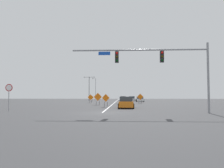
# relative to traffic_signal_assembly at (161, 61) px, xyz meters

# --- Properties ---
(ground) EXTENTS (202.78, 202.78, 0.00)m
(ground) POSITION_rel_traffic_signal_assembly_xyz_m (-5.39, 0.01, -4.75)
(ground) COLOR #444447
(road_centre_stripe) EXTENTS (0.16, 112.65, 0.01)m
(road_centre_stripe) POSITION_rel_traffic_signal_assembly_xyz_m (-5.39, 56.34, -4.74)
(road_centre_stripe) COLOR white
(road_centre_stripe) RESTS_ON ground
(traffic_signal_assembly) EXTENTS (12.57, 0.44, 6.44)m
(traffic_signal_assembly) POSITION_rel_traffic_signal_assembly_xyz_m (0.00, 0.00, 0.00)
(traffic_signal_assembly) COLOR gray
(traffic_signal_assembly) RESTS_ON ground
(stop_sign) EXTENTS (0.76, 0.07, 2.79)m
(stop_sign) POSITION_rel_traffic_signal_assembly_xyz_m (-15.25, 1.92, -2.79)
(stop_sign) COLOR gray
(stop_sign) RESTS_ON ground
(street_lamp_near_right) EXTENTS (1.58, 0.24, 9.26)m
(street_lamp_near_right) POSITION_rel_traffic_signal_assembly_xyz_m (-15.46, 76.45, 0.28)
(street_lamp_near_right) COLOR gray
(street_lamp_near_right) RESTS_ON ground
(street_lamp_mid_right) EXTENTS (3.79, 0.24, 8.18)m
(street_lamp_mid_right) POSITION_rel_traffic_signal_assembly_xyz_m (-15.09, 55.88, 0.12)
(street_lamp_mid_right) COLOR black
(street_lamp_mid_right) RESTS_ON ground
(construction_sign_left_shoulder) EXTENTS (1.09, 0.27, 1.83)m
(construction_sign_left_shoulder) POSITION_rel_traffic_signal_assembly_xyz_m (-5.87, 10.67, -3.59)
(construction_sign_left_shoulder) COLOR orange
(construction_sign_left_shoulder) RESTS_ON ground
(construction_sign_right_lane) EXTENTS (1.29, 0.32, 2.04)m
(construction_sign_right_lane) POSITION_rel_traffic_signal_assembly_xyz_m (0.24, 27.52, -3.46)
(construction_sign_right_lane) COLOR orange
(construction_sign_right_lane) RESTS_ON ground
(construction_sign_right_shoulder) EXTENTS (1.41, 0.21, 2.09)m
(construction_sign_right_shoulder) POSITION_rel_traffic_signal_assembly_xyz_m (-7.80, 17.87, -3.44)
(construction_sign_right_shoulder) COLOR orange
(construction_sign_right_shoulder) RESTS_ON ground
(construction_sign_median_near) EXTENTS (1.14, 0.15, 1.72)m
(construction_sign_median_near) POSITION_rel_traffic_signal_assembly_xyz_m (-12.38, 42.83, -3.68)
(construction_sign_median_near) COLOR orange
(construction_sign_median_near) RESTS_ON ground
(construction_sign_median_far) EXTENTS (1.25, 0.06, 1.89)m
(construction_sign_median_far) POSITION_rel_traffic_signal_assembly_xyz_m (-10.67, 28.84, -3.57)
(construction_sign_median_far) COLOR orange
(construction_sign_median_far) RESTS_ON ground
(car_orange_near) EXTENTS (2.04, 3.89, 1.47)m
(car_orange_near) POSITION_rel_traffic_signal_assembly_xyz_m (-3.08, 7.94, -4.08)
(car_orange_near) COLOR orange
(car_orange_near) RESTS_ON ground
(car_white_far) EXTENTS (2.09, 4.15, 1.35)m
(car_white_far) POSITION_rel_traffic_signal_assembly_xyz_m (1.08, 39.25, -4.10)
(car_white_far) COLOR white
(car_white_far) RESTS_ON ground
(car_silver_approaching) EXTENTS (2.08, 4.19, 1.45)m
(car_silver_approaching) POSITION_rel_traffic_signal_assembly_xyz_m (-0.63, 48.76, -4.09)
(car_silver_approaching) COLOR #B7BABF
(car_silver_approaching) RESTS_ON ground
(car_red_distant) EXTENTS (2.17, 4.20, 1.46)m
(car_red_distant) POSITION_rel_traffic_signal_assembly_xyz_m (-3.34, 51.55, -4.08)
(car_red_distant) COLOR red
(car_red_distant) RESTS_ON ground
(car_green_passing) EXTENTS (2.16, 4.16, 1.25)m
(car_green_passing) POSITION_rel_traffic_signal_assembly_xyz_m (-3.17, 24.04, -4.15)
(car_green_passing) COLOR #196B38
(car_green_passing) RESTS_ON ground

